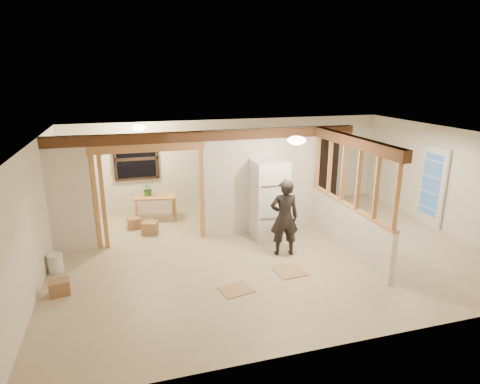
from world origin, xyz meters
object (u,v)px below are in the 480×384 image
object	(u,v)px
refrigerator	(269,199)
woman	(284,218)
bookshelf	(321,170)
shop_vac	(73,222)
work_table	(156,208)

from	to	relation	value
refrigerator	woman	bearing A→B (deg)	-91.38
woman	bookshelf	bearing A→B (deg)	-117.80
bookshelf	woman	bearing A→B (deg)	-127.65
refrigerator	woman	size ratio (longest dim) A/B	1.11
shop_vac	work_table	bearing A→B (deg)	9.60
woman	bookshelf	size ratio (longest dim) A/B	0.89
refrigerator	bookshelf	world-z (taller)	bookshelf
bookshelf	work_table	bearing A→B (deg)	-175.36
refrigerator	work_table	xyz separation A→B (m)	(-2.46, 1.85, -0.58)
woman	work_table	world-z (taller)	woman
refrigerator	bookshelf	size ratio (longest dim) A/B	0.99
woman	work_table	size ratio (longest dim) A/B	1.56
refrigerator	bookshelf	distance (m)	3.35
refrigerator	shop_vac	size ratio (longest dim) A/B	3.20
shop_vac	refrigerator	bearing A→B (deg)	-18.83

